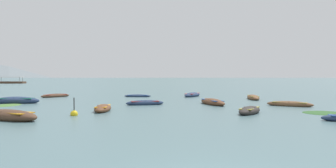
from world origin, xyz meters
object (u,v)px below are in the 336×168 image
rowboat_8 (55,96)px  ferry_0 (10,82)px  rowboat_9 (9,116)px  rowboat_2 (290,104)px  mooring_buoy (74,114)px  rowboat_12 (16,101)px  rowboat_11 (138,96)px  rowboat_1 (253,97)px  rowboat_10 (145,103)px  rowboat_0 (250,111)px  rowboat_7 (192,95)px  rowboat_6 (103,108)px  rowboat_5 (212,102)px

rowboat_8 → ferry_0: size_ratio=0.32×
rowboat_8 → rowboat_9: size_ratio=0.81×
rowboat_2 → mooring_buoy: (-15.57, -4.77, -0.05)m
rowboat_12 → rowboat_11: bearing=37.6°
rowboat_1 → mooring_buoy: size_ratio=3.55×
rowboat_10 → rowboat_12: 11.45m
rowboat_12 → ferry_0: ferry_0 is taller
rowboat_0 → rowboat_10: bearing=134.8°
rowboat_12 → ferry_0: size_ratio=0.39×
rowboat_7 → rowboat_12: (-16.84, -8.36, 0.04)m
rowboat_10 → mooring_buoy: (-4.24, -6.83, -0.05)m
rowboat_11 → mooring_buoy: mooring_buoy is taller
ferry_0 → rowboat_8: bearing=-64.8°
mooring_buoy → rowboat_11: bearing=78.7°
rowboat_1 → rowboat_9: bearing=-142.9°
rowboat_0 → rowboat_8: bearing=133.7°
rowboat_2 → ferry_0: ferry_0 is taller
rowboat_1 → mooring_buoy: (-15.39, -12.46, -0.08)m
rowboat_11 → ferry_0: bearing=120.4°
rowboat_2 → rowboat_7: bearing=113.8°
rowboat_10 → rowboat_12: bearing=167.7°
ferry_0 → mooring_buoy: ferry_0 is taller
rowboat_9 → ferry_0: (-40.29, 98.74, 0.23)m
rowboat_2 → rowboat_10: 11.52m
rowboat_10 → mooring_buoy: size_ratio=2.71×
rowboat_7 → rowboat_8: (-15.80, 0.07, -0.03)m
rowboat_10 → mooring_buoy: bearing=-121.8°
rowboat_1 → rowboat_2: (0.18, -7.69, -0.02)m
rowboat_6 → rowboat_10: 5.27m
rowboat_9 → rowboat_1: bearing=37.1°
rowboat_9 → mooring_buoy: size_ratio=3.48×
rowboat_0 → rowboat_8: (-16.68, 17.45, -0.02)m
rowboat_0 → rowboat_1: bearing=69.3°
rowboat_2 → rowboat_11: (-12.12, 12.51, -0.04)m
rowboat_11 → rowboat_0: bearing=-66.7°
rowboat_0 → rowboat_2: size_ratio=0.93×
rowboat_5 → rowboat_8: bearing=145.3°
rowboat_2 → mooring_buoy: bearing=-163.0°
rowboat_10 → rowboat_0: bearing=-45.2°
rowboat_1 → rowboat_9: size_ratio=1.02×
rowboat_8 → rowboat_12: 8.49m
rowboat_6 → rowboat_5: bearing=27.3°
rowboat_12 → mooring_buoy: mooring_buoy is taller
rowboat_7 → rowboat_0: bearing=-87.1°
rowboat_1 → rowboat_10: rowboat_1 is taller
rowboat_11 → rowboat_12: bearing=-142.4°
rowboat_5 → rowboat_7: bearing=89.9°
rowboat_1 → rowboat_6: (-14.02, -10.05, -0.01)m
rowboat_12 → mooring_buoy: size_ratio=3.37×
rowboat_8 → rowboat_9: rowboat_9 is taller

